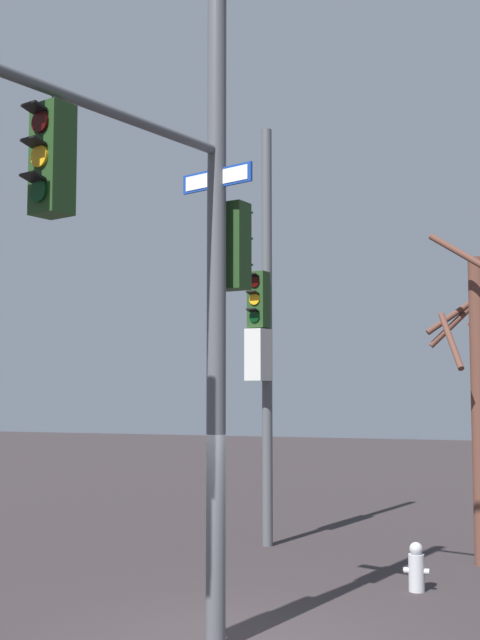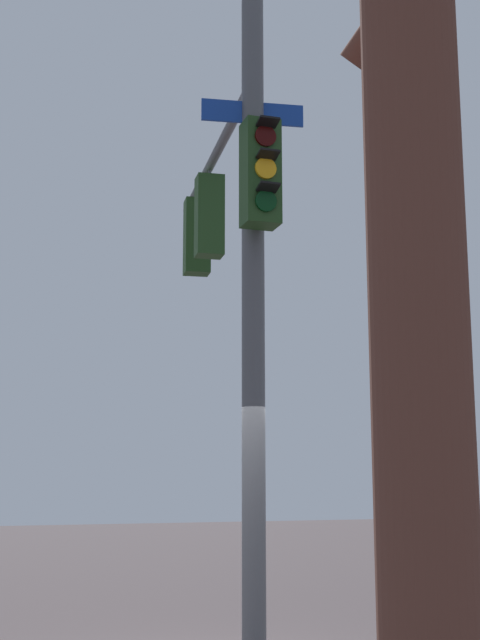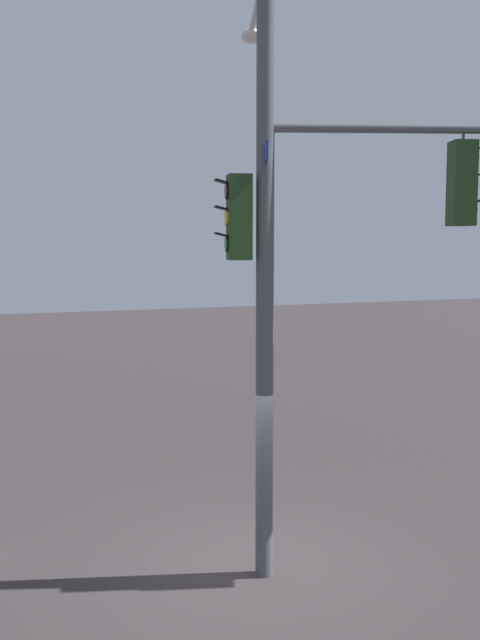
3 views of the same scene
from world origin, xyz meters
The scene contains 2 objects.
ground_plane centered at (0.00, 0.00, 0.00)m, with size 80.00×80.00×0.00m, color #312B2C.
main_signal_pole_assembly centered at (0.44, 0.88, 4.95)m, with size 4.73×5.00×8.34m.
Camera 3 is at (9.36, -3.94, 4.51)m, focal length 42.27 mm.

